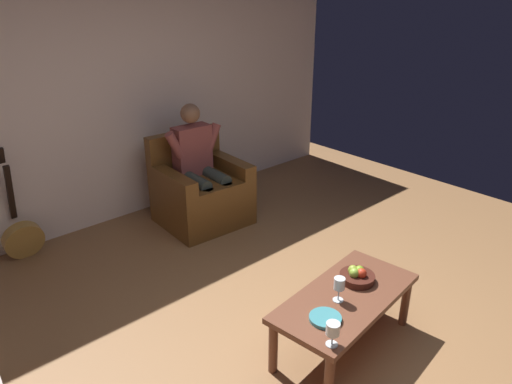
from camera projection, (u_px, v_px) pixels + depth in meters
name	position (u px, v px, depth m)	size (l,w,h in m)	color
ground_plane	(329.00, 356.00, 3.21)	(6.88, 6.88, 0.00)	olive
wall_back	(107.00, 96.00, 4.66)	(5.99, 0.06, 2.59)	silver
armchair	(200.00, 192.00, 4.93)	(0.87, 0.81, 0.91)	brown
person_seated	(199.00, 162.00, 4.79)	(0.64, 0.60, 1.23)	brown
coffee_table	(345.00, 303.00, 3.16)	(1.14, 0.64, 0.42)	brown
guitar	(22.00, 235.00, 4.30)	(0.35, 0.28, 1.01)	#AE813B
wine_glass_near	(339.00, 285.00, 3.04)	(0.07, 0.07, 0.17)	silver
wine_glass_far	(333.00, 330.00, 2.66)	(0.08, 0.08, 0.15)	silver
fruit_bowl	(357.00, 276.00, 3.27)	(0.24, 0.24, 0.11)	#401A12
decorative_dish	(325.00, 318.00, 2.90)	(0.20, 0.20, 0.02)	teal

